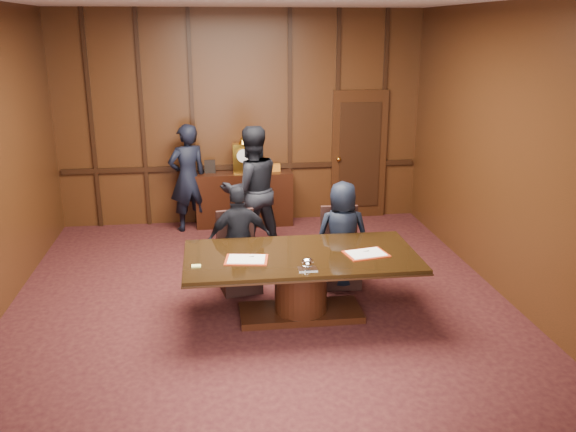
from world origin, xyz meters
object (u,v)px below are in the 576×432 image
(sideboard, at_px, (244,196))
(signatory_left, at_px, (239,240))
(conference_table, at_px, (301,275))
(witness_left, at_px, (188,178))
(witness_right, at_px, (251,190))
(signatory_right, at_px, (342,235))

(sideboard, height_order, signatory_left, sideboard)
(conference_table, bearing_deg, signatory_left, 129.09)
(conference_table, relative_size, witness_left, 1.50)
(signatory_left, relative_size, witness_left, 0.78)
(conference_table, bearing_deg, witness_left, 111.61)
(signatory_left, relative_size, witness_right, 0.73)
(signatory_left, distance_m, witness_right, 1.48)
(sideboard, height_order, witness_right, witness_right)
(witness_left, xyz_separation_m, witness_right, (0.94, -1.14, 0.06))
(witness_left, relative_size, witness_right, 0.93)
(conference_table, relative_size, signatory_left, 1.92)
(sideboard, relative_size, witness_left, 0.92)
(signatory_left, height_order, witness_right, witness_right)
(signatory_right, bearing_deg, sideboard, -65.79)
(conference_table, bearing_deg, sideboard, 96.85)
(signatory_right, bearing_deg, witness_right, -51.24)
(witness_right, bearing_deg, signatory_right, 111.09)
(sideboard, height_order, conference_table, sideboard)
(witness_left, bearing_deg, signatory_right, 104.37)
(sideboard, xyz_separation_m, witness_right, (0.03, -1.30, 0.45))
(sideboard, relative_size, witness_right, 0.85)
(witness_right, bearing_deg, witness_left, -65.27)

